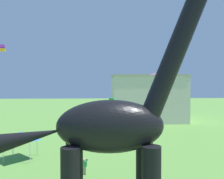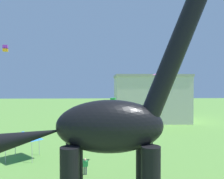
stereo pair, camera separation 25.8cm
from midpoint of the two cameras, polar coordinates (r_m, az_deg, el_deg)
dinosaur_sculpture at (r=14.10m, az=-1.23°, el=-8.92°), size 14.90×3.16×15.57m
person_near_flyer at (r=22.18m, az=-7.17°, el=-17.71°), size 0.55×0.24×1.47m
festival_canopy_tent at (r=27.55m, az=-21.49°, el=-10.42°), size 3.15×3.15×3.00m
kite_drifting at (r=24.73m, az=-0.38°, el=-2.93°), size 0.63×0.63×0.77m
kite_far_left at (r=31.88m, az=-25.24°, el=9.09°), size 0.65×0.65×0.79m
kite_near_low at (r=33.98m, az=9.81°, el=3.69°), size 0.91×1.13×1.29m
background_building_block at (r=53.26m, az=8.21°, el=-1.92°), size 15.49×12.99×10.04m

